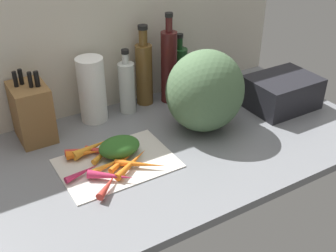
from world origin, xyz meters
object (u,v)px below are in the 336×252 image
Objects in this scene: carrot_6 at (83,153)px; dish_rack at (281,92)px; bottle_0 at (127,87)px; carrot_4 at (86,150)px; carrot_9 at (125,158)px; carrot_2 at (140,164)px; bottle_2 at (169,66)px; cutting_board at (117,163)px; carrot_10 at (113,163)px; carrot_1 at (107,186)px; carrot_7 at (106,151)px; paper_towel_roll at (92,90)px; carrot_5 at (132,163)px; carrot_0 at (111,176)px; carrot_8 at (92,148)px; carrot_3 at (83,172)px; bottle_1 at (144,72)px; winter_squash at (205,91)px; carrot_11 at (107,153)px; bottle_3 at (179,70)px; knife_block at (32,112)px.

carrot_6 is 0.40× the size of dish_rack.
bottle_0 reaches higher than dish_rack.
carrot_4 is 14.54cm from carrot_9.
bottle_2 is at bearing 48.33° from carrot_2.
carrot_10 reaches higher than cutting_board.
carrot_2 is 51.82cm from bottle_2.
carrot_1 is 0.73× the size of carrot_7.
carrot_10 is 35.49cm from paper_towel_roll.
carrot_5 is 0.63× the size of dish_rack.
carrot_0 is 9.20cm from carrot_5.
carrot_4 is at bearing 126.16° from carrot_2.
carrot_4 is (-6.86, 9.93, 1.64)cm from cutting_board.
carrot_8 is (3.75, 1.65, 0.11)cm from carrot_6.
carrot_5 is 38.07cm from paper_towel_roll.
carrot_1 is at bearing -160.97° from carrot_2.
carrot_4 is 0.94× the size of carrot_7.
carrot_3 is 15.95cm from carrot_5.
bottle_1 is (25.67, 38.83, 11.84)cm from carrot_5.
carrot_3 is 0.41× the size of winter_squash.
carrot_5 is at bearing -84.00° from carrot_9.
bottle_1 is (34.39, 41.77, 11.69)cm from carrot_0.
bottle_0 is at bearing 56.33° from carrot_10.
carrot_4 is at bearing 149.23° from carrot_7.
winter_squash is 0.81× the size of bottle_2.
carrot_11 is 56.76cm from bottle_3.
bottle_1 reaches higher than carrot_3.
bottle_2 reaches higher than paper_towel_roll.
carrot_11 is 0.44× the size of bottle_2.
carrot_2 is 37.38cm from winter_squash.
carrot_3 is 87.81cm from dish_rack.
carrot_1 is at bearing -160.94° from winter_squash.
carrot_8 is 0.43× the size of bottle_1.
carrot_10 is 43.01cm from winter_squash.
carrot_3 is (-17.66, 5.76, -0.13)cm from carrot_2.
carrot_11 is (-6.63, 11.54, -0.11)cm from carrot_2.
carrot_0 is 17.66cm from carrot_8.
knife_block is (-9.73, 22.00, 8.23)cm from carrot_6.
cutting_board is at bearing 54.57° from carrot_0.
carrot_9 is 0.63× the size of bottle_0.
bottle_1 is at bearing 42.61° from carrot_7.
dish_rack reaches higher than cutting_board.
carrot_9 is 0.50× the size of bottle_1.
paper_towel_roll is at bearing -174.37° from bottle_1.
carrot_3 is 0.47× the size of bottle_0.
carrot_10 is (3.51, 6.45, -0.42)cm from carrot_0.
carrot_0 is (-5.56, -7.82, 1.84)cm from cutting_board.
bottle_1 is 56.69cm from dish_rack.
carrot_7 is (7.36, 17.98, -0.26)cm from carrot_1.
carrot_7 is 0.58× the size of knife_block.
bottle_0 is 0.99× the size of bottle_3.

